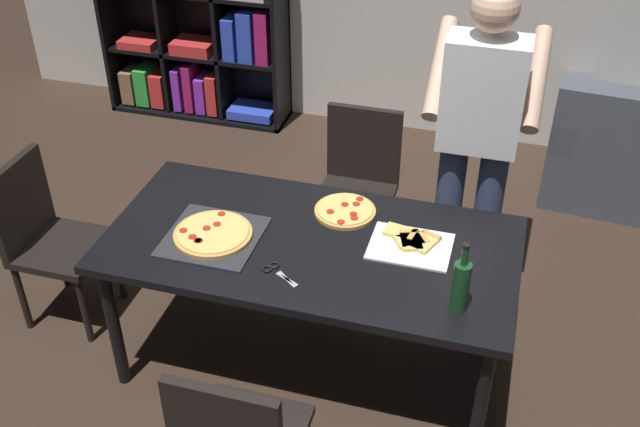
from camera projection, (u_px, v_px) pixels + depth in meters
The scene contains 10 objects.
ground_plane at pixel (312, 360), 3.80m from camera, with size 12.00×12.00×0.00m, color #38281E.
dining_table at pixel (311, 253), 3.41m from camera, with size 1.84×0.92×0.75m.
chair_far_side at pixel (359, 178), 4.25m from camera, with size 0.42×0.42×0.90m.
chair_left_end at pixel (46, 232), 3.83m from camera, with size 0.42×0.42×0.90m.
person_serving_pizza at pixel (478, 135), 3.65m from camera, with size 0.55×0.54×1.75m.
pepperoni_pizza_on_tray at pixel (213, 235), 3.38m from camera, with size 0.42×0.42×0.04m.
pizza_slices_on_towel at pixel (412, 242), 3.34m from camera, with size 0.36×0.28×0.03m.
wine_bottle at pixel (461, 285), 2.94m from camera, with size 0.07×0.07×0.32m.
kitchen_scissors at pixel (277, 271), 3.19m from camera, with size 0.19×0.15×0.01m.
second_pizza_plain at pixel (345, 211), 3.54m from camera, with size 0.29×0.29×0.03m.
Camera 1 is at (0.78, -2.57, 2.78)m, focal length 42.36 mm.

